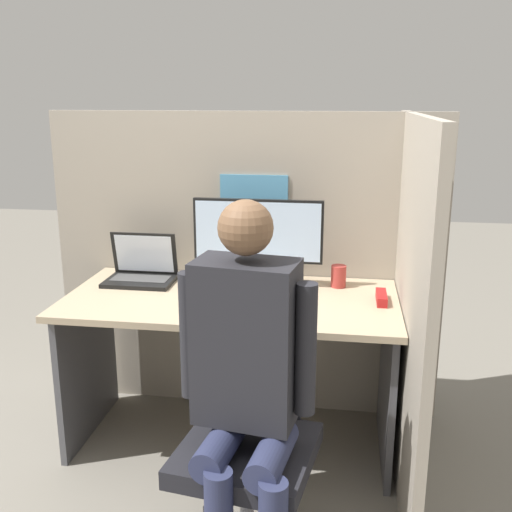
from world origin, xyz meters
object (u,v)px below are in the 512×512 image
object	(u,v)px
monitor	(258,234)
laptop	(141,272)
person	(246,371)
carrot_toy	(243,309)
stapler	(381,298)
paper_box	(258,279)
office_chair	(247,420)
coffee_mug	(338,276)

from	to	relation	value
monitor	laptop	world-z (taller)	monitor
person	carrot_toy	bearing A→B (deg)	100.87
stapler	person	world-z (taller)	person
paper_box	office_chair	bearing A→B (deg)	-84.41
paper_box	monitor	world-z (taller)	monitor
paper_box	carrot_toy	distance (m)	0.41
stapler	carrot_toy	bearing A→B (deg)	-156.76
carrot_toy	office_chair	bearing A→B (deg)	-78.33
office_chair	stapler	bearing A→B (deg)	52.46
paper_box	office_chair	distance (m)	0.86
paper_box	carrot_toy	size ratio (longest dim) A/B	2.95
monitor	carrot_toy	distance (m)	0.47
office_chair	person	size ratio (longest dim) A/B	0.73
laptop	person	size ratio (longest dim) A/B	0.25
laptop	coffee_mug	distance (m)	0.97
paper_box	carrot_toy	world-z (taller)	paper_box
office_chair	coffee_mug	world-z (taller)	office_chair
monitor	person	world-z (taller)	person
paper_box	coffee_mug	bearing A→B (deg)	6.17
office_chair	coffee_mug	distance (m)	0.96
laptop	carrot_toy	xyz separation A→B (m)	(0.58, -0.39, -0.02)
stapler	office_chair	size ratio (longest dim) A/B	0.17
laptop	carrot_toy	distance (m)	0.69
monitor	laptop	bearing A→B (deg)	-177.80
carrot_toy	person	world-z (taller)	person
paper_box	coffee_mug	world-z (taller)	coffee_mug
office_chair	person	world-z (taller)	person
paper_box	person	size ratio (longest dim) A/B	0.26
person	stapler	bearing A→B (deg)	59.00
stapler	coffee_mug	size ratio (longest dim) A/B	1.57
stapler	carrot_toy	xyz separation A→B (m)	(-0.59, -0.25, 0.00)
coffee_mug	monitor	bearing A→B (deg)	-174.25
carrot_toy	monitor	bearing A→B (deg)	89.42
office_chair	coffee_mug	bearing A→B (deg)	70.05
stapler	person	size ratio (longest dim) A/B	0.13
paper_box	monitor	bearing A→B (deg)	90.00
paper_box	laptop	xyz separation A→B (m)	(-0.58, -0.02, 0.01)
stapler	carrot_toy	size ratio (longest dim) A/B	1.42
coffee_mug	person	bearing A→B (deg)	-106.04
paper_box	laptop	bearing A→B (deg)	-178.09
paper_box	office_chair	world-z (taller)	office_chair
monitor	carrot_toy	world-z (taller)	monitor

